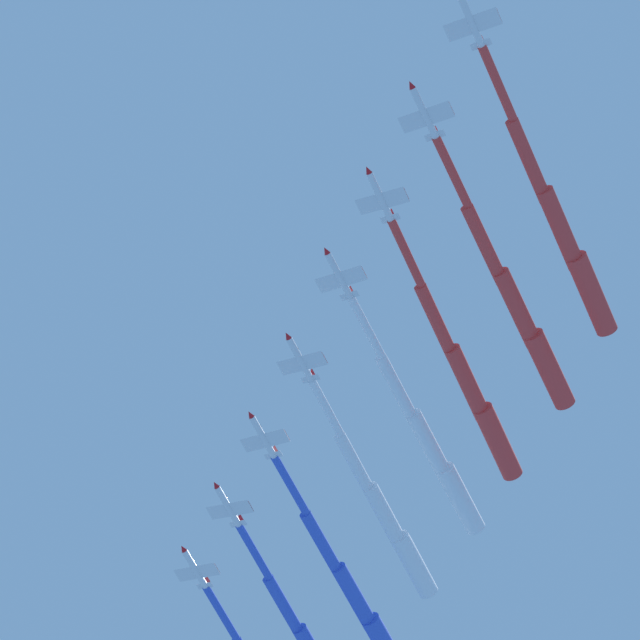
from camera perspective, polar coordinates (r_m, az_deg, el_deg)
The scene contains 6 objects.
jet_lead at distance 241.23m, azimuth 8.94°, elevation 3.33°, with size 35.36×53.82×4.28m.
jet_port_inner at distance 246.54m, azimuth 7.36°, elevation 0.41°, with size 34.65×54.05×4.28m.
jet_starboard_inner at distance 254.10m, azimuth 5.53°, elevation -2.36°, with size 35.84×53.31×4.35m.
jet_port_mid at distance 261.58m, azimuth 4.10°, elevation -4.66°, with size 33.86×52.82×4.26m.
jet_starboard_mid at distance 266.64m, azimuth 2.45°, elevation -7.24°, with size 33.03×50.36×4.34m.
jet_port_outer at distance 275.77m, azimuth 1.34°, elevation -10.24°, with size 35.42×54.23×4.25m.
Camera 1 is at (-96.83, 61.87, -50.86)m, focal length 86.51 mm.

